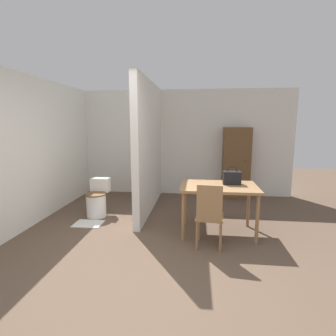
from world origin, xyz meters
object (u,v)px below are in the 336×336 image
(wooden_chair, at_px, (210,214))
(wooden_cabinet, at_px, (236,163))
(dining_table, at_px, (219,191))
(handbag, at_px, (232,178))
(toilet, at_px, (97,200))

(wooden_chair, xyz_separation_m, wooden_cabinet, (0.71, 2.63, 0.33))
(dining_table, height_order, wooden_chair, wooden_chair)
(wooden_chair, height_order, wooden_cabinet, wooden_cabinet)
(dining_table, bearing_deg, handbag, 28.31)
(wooden_chair, height_order, handbag, handbag)
(dining_table, height_order, handbag, handbag)
(toilet, xyz_separation_m, handbag, (2.39, -0.46, 0.58))
(toilet, distance_m, handbag, 2.50)
(dining_table, relative_size, wooden_cabinet, 0.72)
(dining_table, bearing_deg, wooden_chair, -106.61)
(dining_table, height_order, wooden_cabinet, wooden_cabinet)
(toilet, bearing_deg, wooden_cabinet, 29.35)
(dining_table, relative_size, toilet, 1.72)
(dining_table, distance_m, wooden_chair, 0.58)
(dining_table, xyz_separation_m, handbag, (0.21, 0.11, 0.19))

